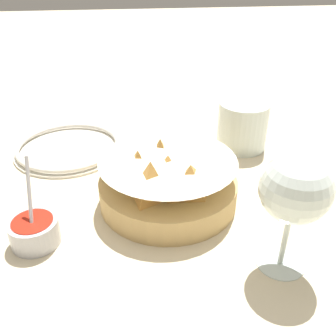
{
  "coord_description": "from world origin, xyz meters",
  "views": [
    {
      "loc": [
        -0.49,
        0.05,
        0.35
      ],
      "look_at": [
        -0.01,
        -0.01,
        0.06
      ],
      "focal_mm": 40.0,
      "sensor_mm": 36.0,
      "label": 1
    }
  ],
  "objects": [
    {
      "name": "ground_plane",
      "position": [
        0.0,
        0.0,
        0.0
      ],
      "size": [
        4.0,
        4.0,
        0.0
      ],
      "primitive_type": "plane",
      "color": "beige"
    },
    {
      "name": "side_plate",
      "position": [
        0.17,
        0.16,
        0.01
      ],
      "size": [
        0.21,
        0.21,
        0.01
      ],
      "color": "silver",
      "rests_on": "ground_plane"
    },
    {
      "name": "food_basket",
      "position": [
        -0.02,
        -0.01,
        0.04
      ],
      "size": [
        0.21,
        0.21,
        0.09
      ],
      "color": "tan",
      "rests_on": "ground_plane"
    },
    {
      "name": "sauce_cup",
      "position": [
        -0.09,
        0.18,
        0.02
      ],
      "size": [
        0.07,
        0.07,
        0.11
      ],
      "color": "#B7B7BC",
      "rests_on": "ground_plane"
    },
    {
      "name": "beer_mug",
      "position": [
        0.15,
        -0.18,
        0.04
      ],
      "size": [
        0.13,
        0.1,
        0.09
      ],
      "color": "silver",
      "rests_on": "ground_plane"
    },
    {
      "name": "wine_glass",
      "position": [
        -0.16,
        -0.13,
        0.11
      ],
      "size": [
        0.08,
        0.08,
        0.16
      ],
      "color": "silver",
      "rests_on": "ground_plane"
    }
  ]
}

